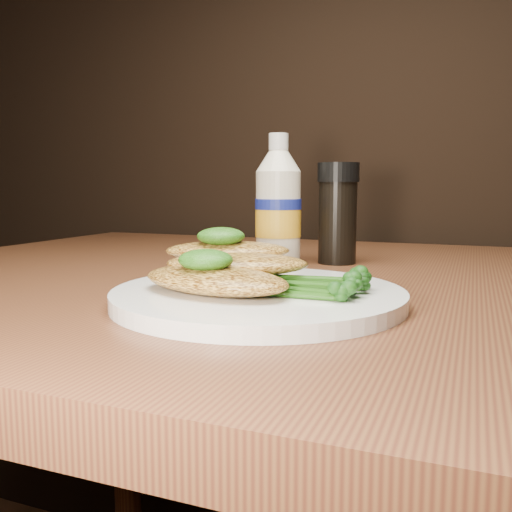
% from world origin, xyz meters
% --- Properties ---
extents(plate, '(0.26, 0.26, 0.01)m').
position_xyz_m(plate, '(-0.04, 0.89, 0.76)').
color(plate, white).
rests_on(plate, dining_table).
extents(chicken_front, '(0.15, 0.10, 0.02)m').
position_xyz_m(chicken_front, '(-0.06, 0.86, 0.77)').
color(chicken_front, gold).
rests_on(chicken_front, plate).
extents(chicken_mid, '(0.14, 0.10, 0.02)m').
position_xyz_m(chicken_mid, '(-0.06, 0.90, 0.78)').
color(chicken_mid, gold).
rests_on(chicken_mid, plate).
extents(chicken_back, '(0.14, 0.10, 0.02)m').
position_xyz_m(chicken_back, '(-0.09, 0.93, 0.79)').
color(chicken_back, gold).
rests_on(chicken_back, plate).
extents(pesto_front, '(0.06, 0.05, 0.02)m').
position_xyz_m(pesto_front, '(-0.07, 0.85, 0.79)').
color(pesto_front, black).
rests_on(pesto_front, chicken_front).
extents(pesto_back, '(0.06, 0.06, 0.02)m').
position_xyz_m(pesto_back, '(-0.09, 0.92, 0.80)').
color(pesto_back, black).
rests_on(pesto_back, chicken_back).
extents(broccolini_bundle, '(0.15, 0.12, 0.02)m').
position_xyz_m(broccolini_bundle, '(0.00, 0.89, 0.77)').
color(broccolini_bundle, '#205011').
rests_on(broccolini_bundle, plate).
extents(mayo_bottle, '(0.08, 0.08, 0.17)m').
position_xyz_m(mayo_bottle, '(-0.10, 1.12, 0.83)').
color(mayo_bottle, silver).
rests_on(mayo_bottle, dining_table).
extents(pepper_grinder, '(0.06, 0.06, 0.13)m').
position_xyz_m(pepper_grinder, '(-0.03, 1.16, 0.82)').
color(pepper_grinder, black).
rests_on(pepper_grinder, dining_table).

